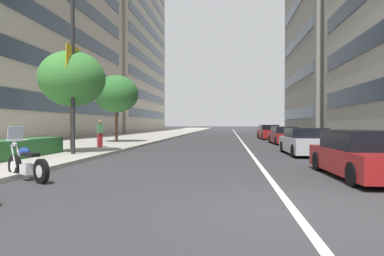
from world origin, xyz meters
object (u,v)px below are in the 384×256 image
Objects in this scene: street_tree_by_lamp_post at (72,79)px; street_lamp_with_banners at (78,37)px; motorcycle_second_in_row at (27,164)px; car_far_down_avenue at (305,142)px; street_tree_mid_sidewalk at (116,94)px; pedestrian_on_plaza at (100,133)px; car_approaching_light at (363,155)px; car_following_behind at (284,136)px; car_mid_block_traffic at (269,132)px.

street_lamp_with_banners is at bearing -141.55° from street_tree_by_lamp_post.
street_tree_by_lamp_post is at bearing -40.58° from motorcycle_second_in_row.
street_lamp_with_banners reaches higher than street_tree_by_lamp_post.
car_far_down_avenue is 15.09m from street_tree_mid_sidewalk.
motorcycle_second_in_row is 10.83m from pedestrian_on_plaza.
street_tree_by_lamp_post is (-1.47, 11.47, 3.13)m from car_far_down_avenue.
motorcycle_second_in_row reaches higher than car_approaching_light.
car_mid_block_traffic reaches higher than car_following_behind.
street_tree_mid_sidewalk is at bearing 37.57° from car_approaching_light.
car_far_down_avenue is (7.07, 0.02, -0.01)m from car_approaching_light.
pedestrian_on_plaza is (2.09, 11.51, 0.34)m from car_far_down_avenue.
pedestrian_on_plaza is (-14.98, 11.76, 0.30)m from car_mid_block_traffic.
car_following_behind is at bearing -44.68° from street_lamp_with_banners.
motorcycle_second_in_row reaches higher than car_mid_block_traffic.
car_far_down_avenue is 0.86× the size of street_tree_by_lamp_post.
street_lamp_with_banners is 6.46m from pedestrian_on_plaza.
car_following_behind is at bearing -85.03° from street_tree_mid_sidewalk.
pedestrian_on_plaza is at bearing 9.42° from street_lamp_with_banners.
street_tree_by_lamp_post is at bearing 96.05° from car_far_down_avenue.
street_tree_mid_sidewalk is at bearing 6.17° from street_tree_by_lamp_post.
car_following_behind is at bearing -48.75° from street_tree_by_lamp_post.
street_tree_by_lamp_post is at bearing 145.56° from car_mid_block_traffic.
car_mid_block_traffic is 0.91× the size of street_tree_mid_sidewalk.
street_lamp_with_banners reaches higher than car_approaching_light.
street_lamp_with_banners reaches higher than street_tree_mid_sidewalk.
street_lamp_with_banners is at bearing 60.13° from pedestrian_on_plaza.
car_approaching_light is at bearing 176.07° from car_following_behind.
motorcycle_second_in_row is 0.37× the size of street_tree_mid_sidewalk.
car_following_behind is (17.48, -9.77, 0.20)m from motorcycle_second_in_row.
motorcycle_second_in_row is 12.63m from car_far_down_avenue.
car_approaching_light is 0.46× the size of street_lamp_with_banners.
car_approaching_light is 14.72m from pedestrian_on_plaza.
street_tree_mid_sidewalk is at bearing -46.61° from motorcycle_second_in_row.
motorcycle_second_in_row is 9.46m from car_approaching_light.
car_approaching_light is 1.04× the size of car_following_behind.
motorcycle_second_in_row is 0.38× the size of street_tree_by_lamp_post.
car_following_behind is 16.69m from street_lamp_with_banners.
car_approaching_light is 16.05m from car_following_behind.
car_following_behind is 0.81× the size of street_tree_mid_sidewalk.
street_lamp_with_banners is at bearing 64.03° from car_approaching_light.
car_mid_block_traffic is at bearing -78.06° from motorcycle_second_in_row.
street_tree_mid_sidewalk is (10.21, 1.71, -1.72)m from street_lamp_with_banners.
car_approaching_light is at bearing 177.30° from car_mid_block_traffic.
street_lamp_with_banners is (-19.43, 11.02, 4.92)m from car_mid_block_traffic.
car_mid_block_traffic is at bearing -167.43° from pedestrian_on_plaza.
street_lamp_with_banners reaches higher than car_following_behind.
car_far_down_avenue is at bearing -105.16° from motorcycle_second_in_row.
car_approaching_light is at bearing -115.98° from street_tree_by_lamp_post.
car_following_behind is at bearing 179.18° from car_mid_block_traffic.
car_far_down_avenue is 1.02× the size of car_following_behind.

